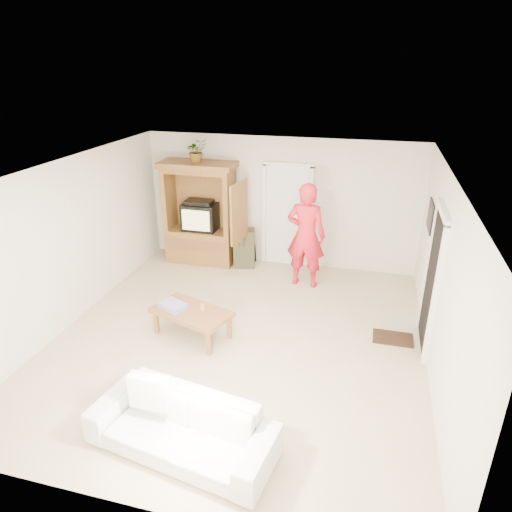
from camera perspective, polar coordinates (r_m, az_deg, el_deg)
The scene contains 19 objects.
floor at distance 7.14m, azimuth -2.20°, elevation -10.28°, with size 6.00×6.00×0.00m, color tan.
ceiling at distance 6.09m, azimuth -2.58°, elevation 10.51°, with size 6.00×6.00×0.00m, color white.
wall_back at distance 9.23m, azimuth 3.04°, elevation 6.70°, with size 5.50×5.50×0.00m, color silver.
wall_front at distance 4.16m, azimuth -14.97°, elevation -17.36°, with size 5.50×5.50×0.00m, color silver.
wall_left at distance 7.71m, azimuth -22.34°, elevation 1.45°, with size 6.00×6.00×0.00m, color silver.
wall_right at distance 6.34m, azimuth 22.20°, elevation -3.24°, with size 6.00×6.00×0.00m, color silver.
armoire at distance 9.48m, azimuth -6.83°, elevation 4.52°, with size 1.82×1.14×2.10m.
door_back at distance 9.26m, azimuth 3.88°, elevation 4.91°, with size 0.85×0.05×2.04m, color white.
doorway_right at distance 6.99m, azimuth 21.15°, elevation -3.12°, with size 0.05×0.90×2.04m, color black.
framed_picture at distance 7.99m, azimuth 20.99°, elevation 4.69°, with size 0.03×0.60×0.48m, color black.
doormat at distance 7.43m, azimuth 16.73°, elevation -9.80°, with size 0.60×0.40×0.02m, color #382316.
plant at distance 9.10m, azimuth -7.48°, elevation 12.92°, with size 0.40×0.35×0.45m, color #4C7238.
man at distance 8.38m, azimuth 6.25°, elevation 2.55°, with size 0.72×0.47×1.98m, color red.
sofa at distance 5.32m, azimuth -9.28°, elevation -20.40°, with size 2.06×0.81×0.60m, color silver.
coffee_table at distance 7.07m, azimuth -8.04°, elevation -7.16°, with size 1.34×0.99×0.44m.
towel at distance 7.14m, azimuth -10.35°, elevation -6.12°, with size 0.38×0.28×0.08m, color #DE4A91.
candle at distance 7.01m, azimuth -6.69°, elevation -6.38°, with size 0.08×0.08×0.10m, color tan.
backpack_black at distance 9.54m, azimuth -1.18°, elevation 0.30°, with size 0.33×0.20×0.41m, color black, non-canonical shape.
backpack_olive at distance 9.32m, azimuth -1.50°, elevation 1.00°, with size 0.42×0.31×0.80m, color #47442B, non-canonical shape.
Camera 1 is at (1.75, -5.67, 3.97)m, focal length 32.00 mm.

